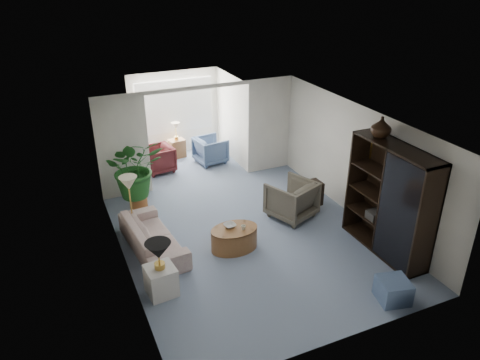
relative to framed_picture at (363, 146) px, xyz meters
name	(u,v)px	position (x,y,z in m)	size (l,w,h in m)	color
floor	(252,240)	(-2.46, 0.10, -1.70)	(6.00, 6.00, 0.00)	#8496AF
sunroom_floor	(189,165)	(-2.46, 4.20, -1.70)	(2.60, 2.60, 0.00)	#8496AF
back_pier_left	(123,147)	(-4.36, 3.10, -0.45)	(1.20, 0.12, 2.50)	beige
back_pier_right	(269,125)	(-0.56, 3.10, -0.45)	(1.20, 0.12, 2.50)	beige
back_header	(199,88)	(-2.46, 3.10, 0.75)	(2.60, 0.12, 0.10)	beige
window_pane	(175,106)	(-2.46, 5.28, -0.30)	(2.20, 0.02, 1.50)	white
window_blinds	(175,106)	(-2.46, 5.25, -0.30)	(2.20, 0.02, 1.50)	white
framed_picture	(363,146)	(0.00, 0.00, 0.00)	(0.04, 0.50, 0.40)	#C1B59A
sofa	(153,237)	(-4.37, 0.59, -1.40)	(2.03, 0.79, 0.59)	beige
end_table	(161,281)	(-4.57, -0.76, -1.44)	(0.48, 0.48, 0.53)	silver
table_lamp	(158,251)	(-4.57, -0.76, -0.82)	(0.44, 0.44, 0.30)	black
floor_lamp	(128,183)	(-4.63, 1.16, -0.45)	(0.36, 0.36, 0.28)	#F0EABF
coffee_table	(234,238)	(-2.90, -0.01, -1.47)	(0.95, 0.95, 0.45)	brown
coffee_bowl	(230,225)	(-2.95, 0.09, -1.22)	(0.23, 0.23, 0.06)	beige
coffee_cup	(243,228)	(-2.75, -0.11, -1.21)	(0.10, 0.10, 0.09)	beige
wingback_chair	(291,199)	(-1.25, 0.63, -1.28)	(0.90, 0.93, 0.84)	#645E4F
side_table_dark	(311,193)	(-0.55, 0.93, -1.42)	(0.46, 0.37, 0.56)	black
entertainment_cabinet	(390,200)	(-0.23, -1.22, -0.61)	(0.52, 1.96, 2.18)	black
cabinet_urn	(381,127)	(-0.23, -0.72, 0.68)	(0.38, 0.38, 0.39)	black
ottoman	(393,290)	(-1.08, -2.50, -1.50)	(0.49, 0.49, 0.39)	slate
plant_pot	(139,202)	(-4.26, 2.38, -1.54)	(0.40, 0.40, 0.32)	#B06633
house_plant	(135,168)	(-4.26, 2.38, -0.68)	(1.25, 1.09, 1.39)	#1F5A1F
sunroom_chair_blue	(211,150)	(-1.82, 4.16, -1.33)	(0.78, 0.80, 0.73)	slate
sunroom_chair_maroon	(158,159)	(-3.32, 4.16, -1.35)	(0.75, 0.78, 0.71)	#521C22
sunroom_table	(177,148)	(-2.57, 4.91, -1.44)	(0.43, 0.34, 0.53)	brown
shelf_clutter	(394,211)	(-0.28, -1.43, -0.72)	(0.30, 1.04, 1.06)	#3A3836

